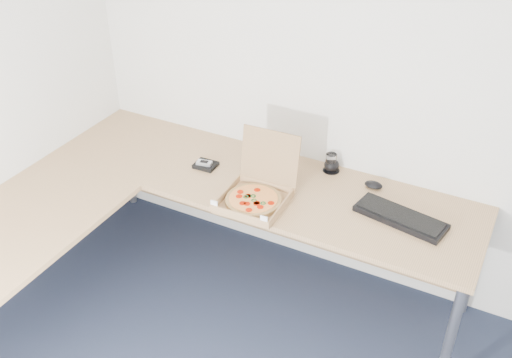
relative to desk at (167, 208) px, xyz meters
The scene contains 9 objects.
room_shell 1.39m from the desk, 49.77° to the right, with size 3.50×3.50×2.50m, color silver, non-canonical shape.
desk is the anchor object (origin of this frame).
pizza_box 0.47m from the desk, 29.17° to the left, with size 0.33×0.39×0.34m.
drinking_glass 0.96m from the desk, 47.21° to the left, with size 0.06×0.06×0.11m, color silver.
keyboard 1.22m from the desk, 20.71° to the left, with size 0.47×0.17×0.03m, color black.
mouse 1.13m from the desk, 35.06° to the left, with size 0.10×0.07×0.04m, color black.
wallet 0.41m from the desk, 91.44° to the left, with size 0.13×0.11×0.02m, color black.
phone 0.40m from the desk, 91.92° to the left, with size 0.09×0.05×0.02m, color #B2B5BA.
dome_speaker 0.97m from the desk, 47.15° to the left, with size 0.10×0.10×0.08m, color black.
Camera 1 is at (0.78, -1.08, 2.56)m, focal length 41.60 mm.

